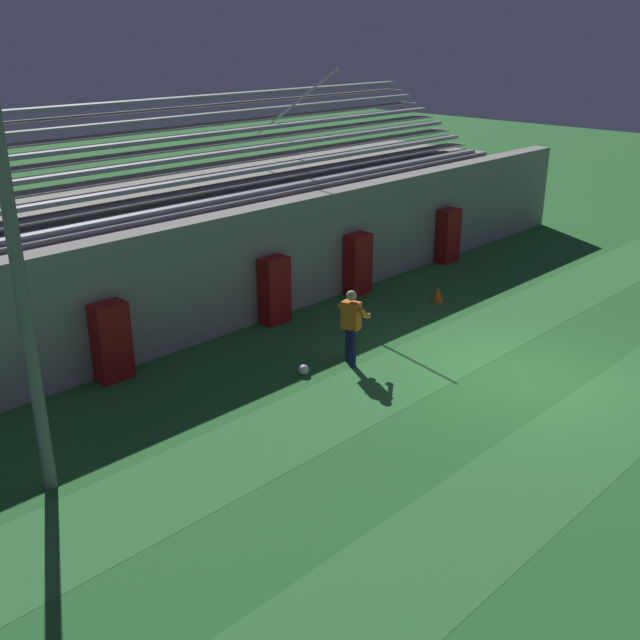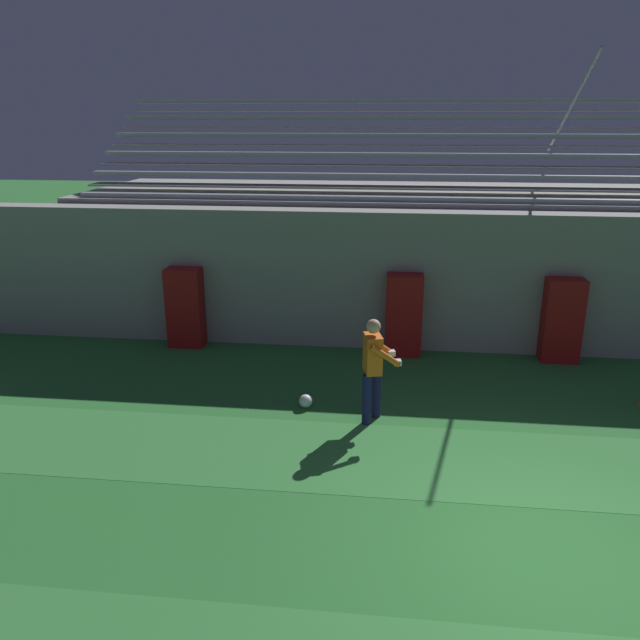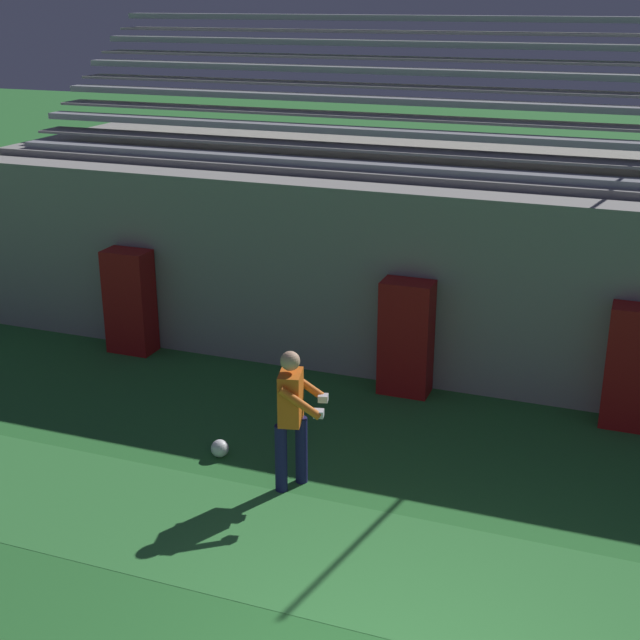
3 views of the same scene
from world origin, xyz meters
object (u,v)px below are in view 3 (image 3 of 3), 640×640
goalkeeper (292,411)px  soccer_ball (220,448)px  padding_pillar_gate_left (406,338)px  padding_pillar_far_left (130,301)px  padding_pillar_gate_right (634,368)px

goalkeeper → soccer_ball: bearing=163.5°
padding_pillar_gate_left → goalkeeper: bearing=-99.6°
padding_pillar_gate_left → padding_pillar_far_left: (-4.47, 0.00, 0.00)m
padding_pillar_gate_right → padding_pillar_far_left: bearing=180.0°
padding_pillar_gate_left → goalkeeper: goalkeeper is taller
padding_pillar_far_left → soccer_ball: (2.86, -2.64, -0.71)m
padding_pillar_gate_right → soccer_ball: 5.38m
padding_pillar_gate_left → padding_pillar_gate_right: size_ratio=1.00×
padding_pillar_gate_left → soccer_ball: (-1.61, -2.64, -0.71)m
padding_pillar_far_left → goalkeeper: bearing=-36.8°
padding_pillar_gate_right → soccer_ball: size_ratio=7.49×
goalkeeper → soccer_ball: (-1.10, 0.33, -0.84)m
soccer_ball → padding_pillar_gate_right: bearing=29.6°
padding_pillar_gate_left → padding_pillar_gate_right: 3.03m
padding_pillar_gate_right → goalkeeper: bearing=-140.0°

